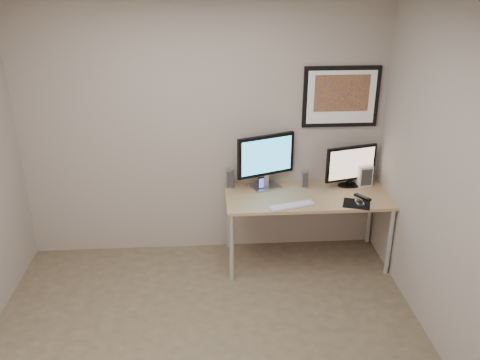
{
  "coord_description": "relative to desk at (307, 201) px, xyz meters",
  "views": [
    {
      "loc": [
        0.04,
        -3.1,
        2.81
      ],
      "look_at": [
        0.32,
        1.1,
        1.02
      ],
      "focal_mm": 38.0,
      "sensor_mm": 36.0,
      "label": 1
    }
  ],
  "objects": [
    {
      "name": "floor",
      "position": [
        -1.0,
        -1.35,
        -0.66
      ],
      "size": [
        3.6,
        3.6,
        0.0
      ],
      "primitive_type": "plane",
      "color": "brown",
      "rests_on": "ground"
    },
    {
      "name": "room",
      "position": [
        -1.0,
        -0.9,
        0.98
      ],
      "size": [
        3.6,
        3.6,
        3.6
      ],
      "color": "white",
      "rests_on": "ground"
    },
    {
      "name": "desk",
      "position": [
        0.0,
        0.0,
        0.0
      ],
      "size": [
        1.6,
        0.7,
        0.73
      ],
      "color": "olive",
      "rests_on": "floor"
    },
    {
      "name": "framed_art",
      "position": [
        0.35,
        0.33,
        0.96
      ],
      "size": [
        0.75,
        0.04,
        0.6
      ],
      "color": "black",
      "rests_on": "room"
    },
    {
      "name": "monitor_large",
      "position": [
        -0.39,
        0.2,
        0.37
      ],
      "size": [
        0.58,
        0.29,
        0.55
      ],
      "rotation": [
        0.0,
        0.0,
        0.37
      ],
      "color": "#ACACB1",
      "rests_on": "desk"
    },
    {
      "name": "monitor_tv",
      "position": [
        0.47,
        0.19,
        0.29
      ],
      "size": [
        0.53,
        0.18,
        0.43
      ],
      "rotation": [
        0.0,
        0.0,
        0.26
      ],
      "color": "black",
      "rests_on": "desk"
    },
    {
      "name": "speaker_left",
      "position": [
        -0.75,
        0.23,
        0.17
      ],
      "size": [
        0.09,
        0.09,
        0.2
      ],
      "primitive_type": "cylinder",
      "rotation": [
        0.0,
        0.0,
        0.09
      ],
      "color": "#ACACB1",
      "rests_on": "desk"
    },
    {
      "name": "speaker_right",
      "position": [
        0.01,
        0.2,
        0.15
      ],
      "size": [
        0.07,
        0.07,
        0.18
      ],
      "primitive_type": "cylinder",
      "rotation": [
        0.0,
        0.0,
        -0.03
      ],
      "color": "#ACACB1",
      "rests_on": "desk"
    },
    {
      "name": "phone_dock",
      "position": [
        -0.44,
        0.15,
        0.14
      ],
      "size": [
        0.08,
        0.08,
        0.14
      ],
      "primitive_type": "cube",
      "rotation": [
        0.0,
        0.0,
        0.37
      ],
      "color": "black",
      "rests_on": "desk"
    },
    {
      "name": "keyboard",
      "position": [
        -0.19,
        -0.24,
        0.07
      ],
      "size": [
        0.46,
        0.24,
        0.02
      ],
      "primitive_type": "cube",
      "rotation": [
        0.0,
        0.0,
        0.28
      ],
      "color": "silver",
      "rests_on": "desk"
    },
    {
      "name": "mousepad",
      "position": [
        0.43,
        -0.23,
        0.07
      ],
      "size": [
        0.31,
        0.29,
        0.0
      ],
      "primitive_type": "cube",
      "rotation": [
        0.0,
        0.0,
        -0.33
      ],
      "color": "black",
      "rests_on": "desk"
    },
    {
      "name": "mouse",
      "position": [
        0.45,
        -0.23,
        0.09
      ],
      "size": [
        0.06,
        0.11,
        0.04
      ],
      "primitive_type": "ellipsoid",
      "rotation": [
        0.0,
        0.0,
        -0.03
      ],
      "color": "black",
      "rests_on": "mousepad"
    },
    {
      "name": "remote",
      "position": [
        0.52,
        -0.11,
        0.08
      ],
      "size": [
        0.14,
        0.18,
        0.02
      ],
      "primitive_type": "cube",
      "rotation": [
        0.0,
        0.0,
        0.57
      ],
      "color": "black",
      "rests_on": "desk"
    },
    {
      "name": "fan_unit",
      "position": [
        0.61,
        0.19,
        0.18
      ],
      "size": [
        0.16,
        0.13,
        0.22
      ],
      "primitive_type": "cube",
      "rotation": [
        0.0,
        0.0,
        0.17
      ],
      "color": "silver",
      "rests_on": "desk"
    }
  ]
}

